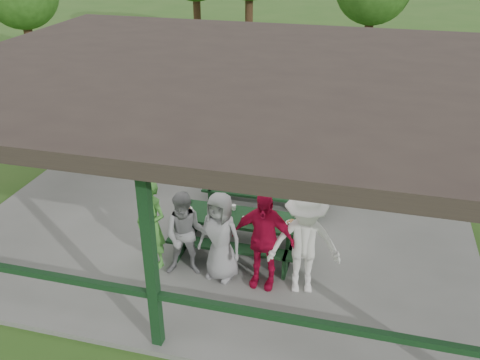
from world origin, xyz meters
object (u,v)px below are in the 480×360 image
(contestant_red, at_px, (263,239))
(pickup_truck, at_px, (402,82))
(contestant_grey_mid, at_px, (220,237))
(picnic_table_near, at_px, (238,229))
(spectator_lblue, at_px, (232,147))
(contestant_green, at_px, (151,224))
(spectator_blue, at_px, (186,131))
(contestant_white_fedora, at_px, (304,243))
(farm_trailer, at_px, (199,70))
(spectator_grey, at_px, (314,161))
(picnic_table_far, at_px, (266,182))
(contestant_grey_left, at_px, (186,235))

(contestant_red, height_order, pickup_truck, contestant_red)
(contestant_grey_mid, height_order, contestant_red, contestant_red)
(picnic_table_near, distance_m, spectator_lblue, 3.15)
(spectator_lblue, bearing_deg, contestant_grey_mid, 119.80)
(contestant_green, height_order, spectator_blue, spectator_blue)
(pickup_truck, bearing_deg, contestant_white_fedora, 157.98)
(pickup_truck, xyz_separation_m, farm_trailer, (-7.32, 0.34, -0.18))
(picnic_table_near, distance_m, contestant_red, 1.16)
(contestant_red, xyz_separation_m, spectator_grey, (0.42, 3.60, -0.15))
(picnic_table_far, relative_size, pickup_truck, 0.44)
(picnic_table_near, xyz_separation_m, contestant_white_fedora, (1.34, -0.85, 0.47))
(spectator_lblue, bearing_deg, spectator_grey, -169.89)
(spectator_blue, distance_m, spectator_grey, 3.42)
(contestant_red, bearing_deg, pickup_truck, 79.93)
(spectator_grey, bearing_deg, farm_trailer, -40.27)
(contestant_white_fedora, relative_size, spectator_grey, 1.27)
(contestant_red, distance_m, contestant_white_fedora, 0.69)
(spectator_lblue, bearing_deg, pickup_truck, -103.78)
(spectator_grey, height_order, pickup_truck, pickup_truck)
(picnic_table_near, distance_m, farm_trailer, 10.93)
(spectator_lblue, bearing_deg, spectator_blue, -2.04)
(picnic_table_near, relative_size, spectator_blue, 1.37)
(contestant_grey_left, height_order, spectator_blue, spectator_blue)
(spectator_lblue, height_order, spectator_blue, spectator_blue)
(spectator_grey, bearing_deg, picnic_table_far, 52.44)
(spectator_blue, bearing_deg, picnic_table_near, 124.03)
(spectator_lblue, distance_m, spectator_blue, 1.42)
(contestant_white_fedora, bearing_deg, spectator_blue, 118.45)
(picnic_table_near, height_order, contestant_grey_left, contestant_grey_left)
(pickup_truck, height_order, farm_trailer, pickup_truck)
(contestant_green, xyz_separation_m, contestant_grey_mid, (1.28, -0.03, -0.03))
(spectator_grey, xyz_separation_m, farm_trailer, (-5.23, 7.37, -0.22))
(spectator_lblue, relative_size, pickup_truck, 0.26)
(picnic_table_near, height_order, farm_trailer, farm_trailer)
(contestant_green, relative_size, pickup_truck, 0.29)
(spectator_lblue, xyz_separation_m, farm_trailer, (-3.22, 7.11, -0.22))
(picnic_table_far, bearing_deg, contestant_grey_left, -105.65)
(picnic_table_far, bearing_deg, pickup_truck, 68.70)
(contestant_green, xyz_separation_m, pickup_truck, (4.52, 10.58, -0.14))
(contestant_grey_mid, bearing_deg, pickup_truck, 86.78)
(contestant_red, bearing_deg, spectator_blue, 127.26)
(contestant_green, distance_m, contestant_red, 2.02)
(pickup_truck, bearing_deg, spectator_blue, 126.92)
(contestant_red, xyz_separation_m, pickup_truck, (2.50, 10.63, -0.19))
(contestant_grey_left, bearing_deg, contestant_grey_mid, -6.31)
(picnic_table_near, distance_m, contestant_green, 1.63)
(contestant_white_fedora, distance_m, pickup_truck, 10.78)
(contestant_red, bearing_deg, contestant_grey_mid, -177.95)
(picnic_table_near, xyz_separation_m, spectator_grey, (1.07, 2.74, 0.29))
(farm_trailer, bearing_deg, pickup_truck, -20.72)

